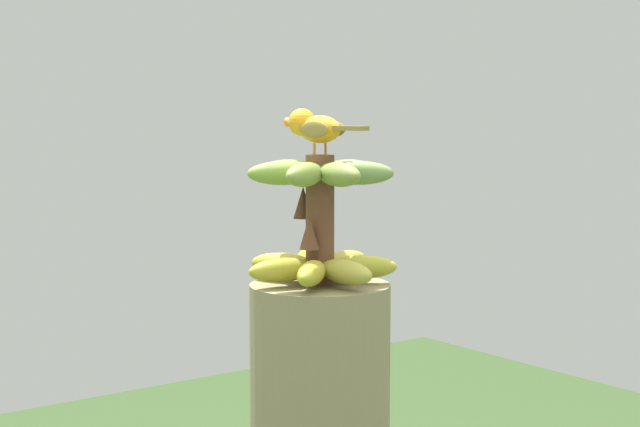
# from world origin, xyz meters

# --- Properties ---
(banana_bunch) EXTENTS (0.28, 0.28, 0.24)m
(banana_bunch) POSITION_xyz_m (-0.00, -0.00, 1.49)
(banana_bunch) COLOR brown
(banana_bunch) RESTS_ON banana_tree
(perched_bird) EXTENTS (0.20, 0.06, 0.08)m
(perched_bird) POSITION_xyz_m (-0.02, 0.01, 1.66)
(perched_bird) COLOR #C68933
(perched_bird) RESTS_ON banana_bunch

